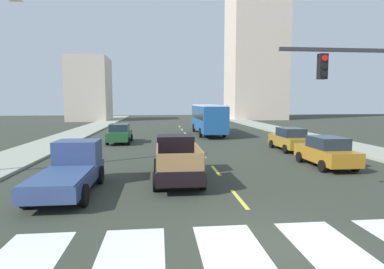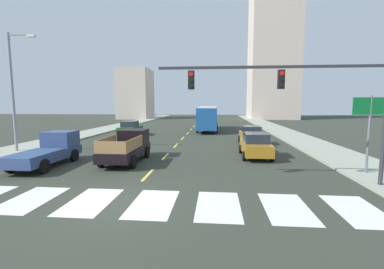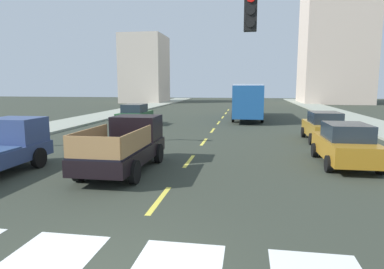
{
  "view_description": "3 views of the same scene",
  "coord_description": "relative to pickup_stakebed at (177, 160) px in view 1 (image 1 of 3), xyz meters",
  "views": [
    {
      "loc": [
        -3.0,
        -7.39,
        3.68
      ],
      "look_at": [
        -1.13,
        10.5,
        1.8
      ],
      "focal_mm": 29.48,
      "sensor_mm": 36.0,
      "label": 1
    },
    {
      "loc": [
        3.58,
        -9.61,
        3.79
      ],
      "look_at": [
        1.54,
        13.2,
        1.11
      ],
      "focal_mm": 24.98,
      "sensor_mm": 36.0,
      "label": 2
    },
    {
      "loc": [
        2.42,
        -5.0,
        3.26
      ],
      "look_at": [
        0.21,
        8.49,
        1.24
      ],
      "focal_mm": 31.54,
      "sensor_mm": 36.0,
      "label": 3
    }
  ],
  "objects": [
    {
      "name": "crosswalk_stripe_1",
      "position": [
        -3.99,
        -7.39,
        -0.93
      ],
      "size": [
        1.62,
        3.01,
        0.01
      ],
      "primitive_type": "cube",
      "color": "white",
      "rests_on": "ground"
    },
    {
      "name": "lane_dash_4",
      "position": [
        2.19,
        16.61,
        -0.93
      ],
      "size": [
        0.16,
        2.4,
        0.01
      ],
      "primitive_type": "cube",
      "color": "yellow",
      "rests_on": "ground"
    },
    {
      "name": "ground_plane",
      "position": [
        2.19,
        -7.39,
        -0.94
      ],
      "size": [
        160.0,
        160.0,
        0.0
      ],
      "primitive_type": "plane",
      "color": "#31372D"
    },
    {
      "name": "lane_dash_6",
      "position": [
        2.19,
        26.61,
        -0.93
      ],
      "size": [
        0.16,
        2.4,
        0.01
      ],
      "primitive_type": "cube",
      "color": "yellow",
      "rests_on": "ground"
    },
    {
      "name": "tower_tall_centre",
      "position": [
        19.52,
        51.19,
        23.47
      ],
      "size": [
        11.07,
        10.9,
        48.82
      ],
      "primitive_type": "cube",
      "color": "beige",
      "rests_on": "ground"
    },
    {
      "name": "sidewalk_left",
      "position": [
        -10.13,
        10.61,
        -0.86
      ],
      "size": [
        3.87,
        110.0,
        0.15
      ],
      "primitive_type": "cube",
      "color": "#979D8C",
      "rests_on": "ground"
    },
    {
      "name": "lane_dash_5",
      "position": [
        2.19,
        21.61,
        -0.93
      ],
      "size": [
        0.16,
        2.4,
        0.01
      ],
      "primitive_type": "cube",
      "color": "yellow",
      "rests_on": "ground"
    },
    {
      "name": "crosswalk_stripe_3",
      "position": [
        0.96,
        -7.39,
        -0.93
      ],
      "size": [
        1.62,
        3.01,
        0.01
      ],
      "primitive_type": "cube",
      "color": "white",
      "rests_on": "ground"
    },
    {
      "name": "pickup_dark",
      "position": [
        -4.45,
        -1.56,
        -0.02
      ],
      "size": [
        2.18,
        5.2,
        1.96
      ],
      "rotation": [
        0.0,
        0.0,
        0.02
      ],
      "color": "navy",
      "rests_on": "ground"
    },
    {
      "name": "lane_dash_7",
      "position": [
        2.19,
        31.61,
        -0.93
      ],
      "size": [
        0.16,
        2.4,
        0.01
      ],
      "primitive_type": "cube",
      "color": "yellow",
      "rests_on": "ground"
    },
    {
      "name": "block_mid_left",
      "position": [
        -14.13,
        48.47,
        5.13
      ],
      "size": [
        7.36,
        8.76,
        12.13
      ],
      "primitive_type": "cube",
      "color": "beige",
      "rests_on": "ground"
    },
    {
      "name": "pickup_stakebed",
      "position": [
        0.0,
        0.0,
        0.0
      ],
      "size": [
        2.18,
        5.2,
        1.96
      ],
      "rotation": [
        0.0,
        0.0,
        -0.02
      ],
      "color": "black",
      "rests_on": "ground"
    },
    {
      "name": "lane_dash_3",
      "position": [
        2.19,
        11.61,
        -0.93
      ],
      "size": [
        0.16,
        2.4,
        0.01
      ],
      "primitive_type": "cube",
      "color": "yellow",
      "rests_on": "ground"
    },
    {
      "name": "lane_dash_0",
      "position": [
        2.19,
        -3.39,
        -0.93
      ],
      "size": [
        0.16,
        2.4,
        0.01
      ],
      "primitive_type": "cube",
      "color": "yellow",
      "rests_on": "ground"
    },
    {
      "name": "crosswalk_stripe_4",
      "position": [
        3.43,
        -7.39,
        -0.93
      ],
      "size": [
        1.62,
        3.01,
        0.01
      ],
      "primitive_type": "cube",
      "color": "white",
      "rests_on": "ground"
    },
    {
      "name": "sedan_mid",
      "position": [
        -4.31,
        13.66,
        -0.08
      ],
      "size": [
        2.02,
        4.4,
        1.72
      ],
      "rotation": [
        0.0,
        0.0,
        0.01
      ],
      "color": "#1D4F25",
      "rests_on": "ground"
    },
    {
      "name": "sedan_near_right",
      "position": [
        9.02,
        7.93,
        -0.08
      ],
      "size": [
        2.02,
        4.4,
        1.72
      ],
      "rotation": [
        0.0,
        0.0,
        -0.01
      ],
      "color": "olive",
      "rests_on": "ground"
    },
    {
      "name": "city_bus",
      "position": [
        4.66,
        20.2,
        1.02
      ],
      "size": [
        2.72,
        10.8,
        3.32
      ],
      "rotation": [
        0.0,
        0.0,
        -0.02
      ],
      "color": "#1D5190",
      "rests_on": "ground"
    },
    {
      "name": "sidewalk_right",
      "position": [
        14.52,
        10.61,
        -0.86
      ],
      "size": [
        3.87,
        110.0,
        0.15
      ],
      "primitive_type": "cube",
      "color": "#979D8C",
      "rests_on": "ground"
    },
    {
      "name": "sedan_near_left",
      "position": [
        8.59,
        1.96,
        -0.08
      ],
      "size": [
        2.02,
        4.4,
        1.72
      ],
      "rotation": [
        0.0,
        0.0,
        0.01
      ],
      "color": "#A6711C",
      "rests_on": "ground"
    },
    {
      "name": "crosswalk_stripe_2",
      "position": [
        -1.51,
        -7.39,
        -0.93
      ],
      "size": [
        1.62,
        3.01,
        0.01
      ],
      "primitive_type": "cube",
      "color": "white",
      "rests_on": "ground"
    },
    {
      "name": "lane_dash_2",
      "position": [
        2.19,
        6.61,
        -0.93
      ],
      "size": [
        0.16,
        2.4,
        0.01
      ],
      "primitive_type": "cube",
      "color": "yellow",
      "rests_on": "ground"
    },
    {
      "name": "lane_dash_1",
      "position": [
        2.19,
        1.61,
        -0.93
      ],
      "size": [
        0.16,
        2.4,
        0.01
      ],
      "primitive_type": "cube",
      "color": "yellow",
      "rests_on": "ground"
    }
  ]
}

